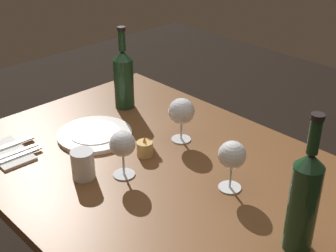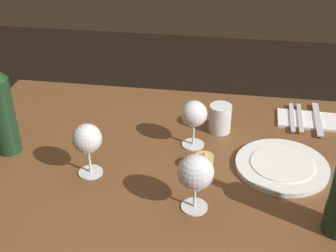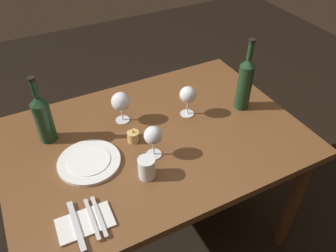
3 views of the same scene
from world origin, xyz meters
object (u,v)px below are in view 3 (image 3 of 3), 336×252
votive_candle (133,137)px  folded_napkin (85,223)px  wine_bottle (245,82)px  wine_glass_centre (121,102)px  wine_glass_left (188,95)px  fork_outer (99,216)px  table_knife (76,225)px  wine_bottle_second (43,117)px  dinner_plate (89,162)px  water_tumbler (147,169)px  fork_inner (92,219)px  wine_glass_right (153,136)px

votive_candle → folded_napkin: size_ratio=0.35×
wine_bottle → wine_glass_centre: bearing=-16.4°
wine_glass_left → wine_bottle: (-0.26, 0.07, 0.03)m
votive_candle → fork_outer: votive_candle is taller
table_knife → wine_bottle_second: bearing=-91.8°
table_knife → dinner_plate: bearing=-115.4°
dinner_plate → water_tumbler: bearing=136.8°
wine_glass_centre → fork_inner: bearing=57.7°
wine_glass_left → wine_bottle: size_ratio=0.42×
wine_glass_left → wine_glass_centre: same height
wine_glass_left → wine_glass_right: size_ratio=1.04×
fork_inner → table_knife: same height
water_tumbler → folded_napkin: bearing=19.9°
wine_glass_centre → dinner_plate: 0.31m
wine_glass_centre → table_knife: size_ratio=0.72×
wine_glass_centre → fork_outer: wine_glass_centre is taller
water_tumbler → table_knife: (0.31, 0.10, -0.03)m
wine_glass_centre → wine_glass_right: bearing=96.6°
fork_inner → water_tumbler: bearing=-158.3°
dinner_plate → folded_napkin: bearing=70.1°
votive_candle → wine_bottle: bearing=179.0°
fork_inner → wine_bottle: bearing=-160.5°
fork_inner → table_knife: (0.06, 0.00, 0.00)m
wine_bottle → table_knife: 0.96m
wine_bottle → fork_inner: wine_bottle is taller
wine_bottle → folded_napkin: (0.88, 0.30, -0.14)m
table_knife → wine_glass_left: bearing=-150.1°
votive_candle → dinner_plate: bearing=11.4°
wine_glass_centre → fork_inner: (0.29, 0.47, -0.09)m
wine_glass_right → water_tumbler: 0.13m
wine_glass_left → wine_bottle_second: wine_bottle_second is taller
wine_glass_centre → dinner_plate: bearing=41.5°
votive_candle → folded_napkin: (0.31, 0.31, -0.02)m
votive_candle → wine_glass_centre: bearing=-93.8°
fork_outer → wine_bottle: bearing=-159.9°
water_tumbler → votive_candle: water_tumbler is taller
fork_inner → wine_bottle_second: bearing=-85.5°
folded_napkin → table_knife: 0.03m
votive_candle → table_knife: size_ratio=0.32×
fork_inner → dinner_plate: bearing=-105.1°
fork_outer → table_knife: size_ratio=0.86×
wine_glass_centre → wine_bottle: size_ratio=0.42×
water_tumbler → dinner_plate: size_ratio=0.35×
folded_napkin → fork_inner: fork_inner is taller
wine_glass_centre → wine_bottle: (-0.56, 0.16, 0.04)m
wine_bottle_second → water_tumbler: 0.50m
water_tumbler → fork_inner: size_ratio=0.49×
votive_candle → folded_napkin: votive_candle is taller
wine_glass_centre → dinner_plate: wine_glass_centre is taller
votive_candle → dinner_plate: 0.22m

